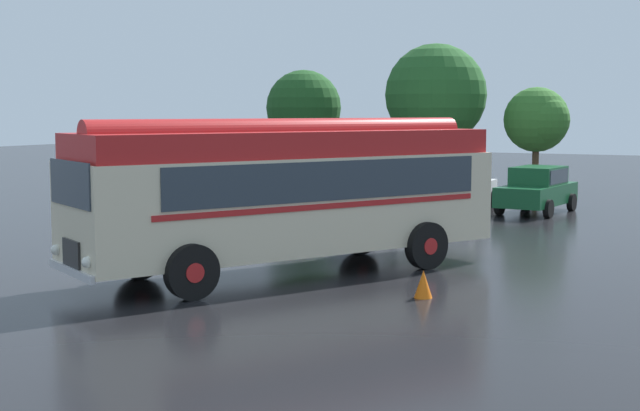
# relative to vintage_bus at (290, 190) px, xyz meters

# --- Properties ---
(ground_plane) EXTENTS (120.00, 120.00, 0.00)m
(ground_plane) POSITION_rel_vintage_bus_xyz_m (-0.83, -0.02, -1.89)
(ground_plane) COLOR black
(vintage_bus) EXTENTS (7.12, 9.98, 3.49)m
(vintage_bus) POSITION_rel_vintage_bus_xyz_m (0.00, 0.00, 0.00)
(vintage_bus) COLOR beige
(vintage_bus) RESTS_ON ground
(car_near_left) EXTENTS (2.07, 4.26, 1.66)m
(car_near_left) POSITION_rel_vintage_bus_xyz_m (-0.42, 14.47, -1.05)
(car_near_left) COLOR silver
(car_near_left) RESTS_ON ground
(car_mid_left) EXTENTS (2.33, 4.37, 1.66)m
(car_mid_left) POSITION_rel_vintage_bus_xyz_m (2.34, 14.55, -1.05)
(car_mid_left) COLOR #144C28
(car_mid_left) RESTS_ON ground
(box_van) EXTENTS (2.54, 5.85, 2.50)m
(box_van) POSITION_rel_vintage_bus_xyz_m (-3.44, 14.41, -0.53)
(box_van) COLOR #B2B7BC
(box_van) RESTS_ON ground
(tree_far_left) EXTENTS (3.57, 3.57, 5.60)m
(tree_far_left) POSITION_rel_vintage_bus_xyz_m (-9.97, 20.34, 1.96)
(tree_far_left) COLOR #4C3823
(tree_far_left) RESTS_ON ground
(tree_left_of_centre) EXTENTS (4.63, 4.63, 6.71)m
(tree_left_of_centre) POSITION_rel_vintage_bus_xyz_m (-3.92, 21.55, 2.46)
(tree_left_of_centre) COLOR #4C3823
(tree_left_of_centre) RESTS_ON ground
(tree_centre) EXTENTS (2.93, 2.86, 4.71)m
(tree_centre) POSITION_rel_vintage_bus_xyz_m (0.72, 22.00, 1.36)
(tree_centre) COLOR #4C3823
(tree_centre) RESTS_ON ground
(traffic_cone) EXTENTS (0.36, 0.36, 0.55)m
(traffic_cone) POSITION_rel_vintage_bus_xyz_m (3.58, -1.19, -1.62)
(traffic_cone) COLOR orange
(traffic_cone) RESTS_ON ground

